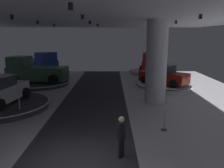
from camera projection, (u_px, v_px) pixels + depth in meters
The scene contains 14 objects.
ground at pixel (76, 167), 7.89m from camera, with size 24.00×44.00×0.06m.
column_right at pixel (156, 62), 15.11m from camera, with size 1.40×1.40×5.50m.
display_platform_deep_right at pixel (152, 72), 27.46m from camera, with size 5.68×5.68×0.34m.
pickup_truck_deep_right at pixel (153, 63), 26.94m from camera, with size 3.72×5.66×2.30m.
display_platform_far_right at pixel (163, 85), 20.57m from camera, with size 4.96×4.96×0.23m.
display_car_far_right at pixel (163, 75), 20.42m from camera, with size 4.36×4.11×1.71m.
display_platform_far_left at pixel (38, 83), 21.31m from camera, with size 5.68×5.68×0.32m.
pickup_truck_far_left at pixel (34, 71), 21.12m from camera, with size 5.48×3.07×2.30m.
display_platform_deep_left at pixel (38, 72), 27.48m from camera, with size 5.68×5.68×0.34m.
pickup_truck_deep_left at pixel (39, 63), 27.06m from camera, with size 5.43×4.98×2.30m.
display_platform_mid_left at pixel (0, 105), 14.20m from camera, with size 5.93×5.93×0.36m.
visitor_walking_near at pixel (121, 134), 8.34m from camera, with size 0.32×0.32×1.59m.
stanchion_a at pixel (164, 123), 10.89m from camera, with size 0.28×0.28×1.01m.
stanchion_b at pixel (19, 109), 12.99m from camera, with size 0.28×0.28×1.01m.
Camera 1 is at (1.25, -7.13, 4.42)m, focal length 36.53 mm.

